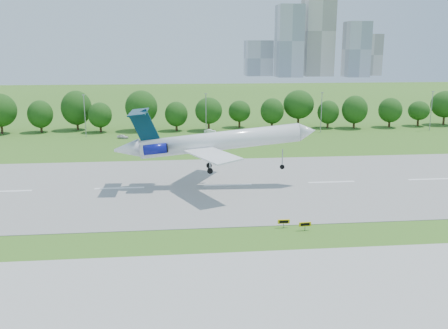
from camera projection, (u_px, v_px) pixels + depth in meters
ground at (386, 228)px, 71.26m from camera, size 600.00×600.00×0.00m
runway at (331, 182)px, 95.46m from camera, size 400.00×45.00×0.08m
tree_line at (266, 109)px, 158.94m from camera, size 288.40×8.40×10.40m
light_poles at (264, 112)px, 148.96m from camera, size 175.90×0.25×12.19m
skyline at (314, 42)px, 452.89m from camera, size 127.00×52.00×80.00m
airliner at (210, 141)px, 91.20m from camera, size 37.36×27.11×11.66m
taxi_sign_left at (305, 224)px, 70.14m from camera, size 1.76×0.32×1.23m
taxi_sign_centre at (284, 222)px, 71.22m from camera, size 1.73×0.24×1.22m
service_vehicle_a at (210, 131)px, 150.79m from camera, size 3.70×1.87×1.16m
service_vehicle_b at (123, 137)px, 141.83m from camera, size 3.54×2.76×1.13m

